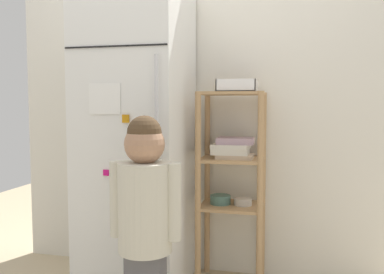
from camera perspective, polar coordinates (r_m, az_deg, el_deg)
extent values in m
cube|color=silver|center=(2.75, 0.13, 5.34)|extent=(2.51, 0.03, 2.35)
cube|color=white|center=(2.50, -7.67, -0.34)|extent=(0.59, 0.65, 1.85)
cube|color=black|center=(2.21, -10.87, 12.48)|extent=(0.58, 0.01, 0.01)
cylinder|color=silver|center=(2.09, -5.04, 4.09)|extent=(0.02, 0.02, 0.55)
cube|color=white|center=(2.22, -12.24, 5.31)|extent=(0.18, 0.00, 0.17)
cube|color=#C57C0E|center=(2.17, -9.36, 2.57)|extent=(0.04, 0.02, 0.04)
cube|color=#CD106A|center=(2.24, -12.04, -4.95)|extent=(0.03, 0.01, 0.03)
cube|color=#E02B81|center=(2.28, -10.47, -12.35)|extent=(0.03, 0.02, 0.03)
cylinder|color=beige|center=(1.93, -6.65, -9.79)|extent=(0.25, 0.25, 0.42)
sphere|color=beige|center=(1.97, -5.95, -3.57)|extent=(0.11, 0.11, 0.11)
sphere|color=#A87A5B|center=(1.88, -6.73, -1.00)|extent=(0.19, 0.19, 0.19)
sphere|color=#4C3823|center=(1.88, -6.74, 0.59)|extent=(0.16, 0.16, 0.16)
cylinder|color=beige|center=(1.98, -10.51, -8.58)|extent=(0.07, 0.07, 0.36)
cylinder|color=beige|center=(1.89, -2.61, -9.14)|extent=(0.07, 0.07, 0.36)
cylinder|color=tan|center=(2.45, 0.84, -7.88)|extent=(0.04, 0.04, 1.21)
cylinder|color=tan|center=(2.40, 9.57, -8.19)|extent=(0.04, 0.04, 1.21)
cylinder|color=tan|center=(2.73, 2.16, -6.60)|extent=(0.04, 0.04, 1.21)
cylinder|color=tan|center=(2.69, 9.96, -6.84)|extent=(0.04, 0.04, 1.21)
cube|color=tan|center=(2.51, 5.72, 6.13)|extent=(0.39, 0.31, 0.02)
cube|color=tan|center=(2.53, 5.65, -3.17)|extent=(0.39, 0.31, 0.02)
cube|color=tan|center=(2.59, 5.60, -9.66)|extent=(0.39, 0.31, 0.02)
cube|color=#C6AD8E|center=(2.51, 6.10, -2.73)|extent=(0.22, 0.18, 0.03)
cube|color=silver|center=(2.51, 5.45, -2.02)|extent=(0.22, 0.18, 0.04)
cube|color=silver|center=(2.51, 5.50, -1.31)|extent=(0.23, 0.20, 0.03)
cube|color=#B293A3|center=(2.53, 6.16, -0.53)|extent=(0.23, 0.19, 0.04)
cylinder|color=#4C7266|center=(2.59, 4.03, -8.80)|extent=(0.13, 0.13, 0.06)
cylinder|color=beige|center=(2.57, 7.19, -9.04)|extent=(0.11, 0.11, 0.04)
cube|color=white|center=(2.49, 6.40, 6.42)|extent=(0.24, 0.20, 0.01)
cube|color=white|center=(2.39, 6.14, 7.31)|extent=(0.24, 0.01, 0.07)
cube|color=white|center=(2.58, 6.65, 7.09)|extent=(0.24, 0.01, 0.07)
cube|color=white|center=(2.50, 3.78, 7.19)|extent=(0.01, 0.20, 0.07)
cube|color=white|center=(2.48, 9.06, 7.18)|extent=(0.01, 0.20, 0.07)
sphere|color=#912F0E|center=(2.47, 5.53, 7.33)|extent=(0.07, 0.07, 0.07)
sphere|color=maroon|center=(2.46, 7.16, 7.30)|extent=(0.07, 0.07, 0.07)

